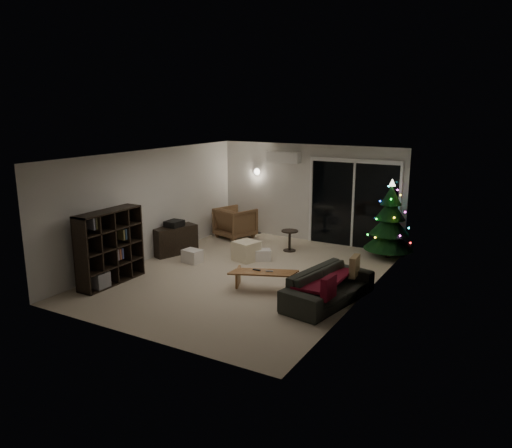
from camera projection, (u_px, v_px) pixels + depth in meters
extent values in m
plane|color=beige|center=(245.00, 275.00, 10.38)|extent=(6.50, 6.50, 0.00)
plane|color=white|center=(244.00, 155.00, 9.81)|extent=(6.50, 6.50, 0.00)
cube|color=silver|center=(309.00, 193.00, 12.84)|extent=(5.00, 0.02, 2.50)
cube|color=silver|center=(131.00, 258.00, 7.35)|extent=(5.00, 0.02, 2.50)
cube|color=silver|center=(150.00, 205.00, 11.30)|extent=(0.02, 6.50, 2.50)
cube|color=silver|center=(364.00, 232.00, 8.89)|extent=(0.02, 6.50, 2.50)
cube|color=black|center=(353.00, 205.00, 12.30)|extent=(2.20, 0.02, 2.10)
cube|color=white|center=(283.00, 157.00, 12.87)|extent=(0.90, 0.22, 0.28)
cube|color=#3F3833|center=(358.00, 243.00, 12.99)|extent=(2.60, 1.00, 0.10)
cube|color=white|center=(364.00, 220.00, 13.20)|extent=(2.20, 0.06, 1.00)
cube|color=black|center=(175.00, 240.00, 11.84)|extent=(0.73, 1.14, 0.67)
cube|color=black|center=(174.00, 224.00, 11.74)|extent=(0.34, 0.40, 0.14)
imported|color=brown|center=(235.00, 223.00, 13.29)|extent=(1.10, 1.12, 0.82)
cube|color=beige|center=(246.00, 251.00, 11.36)|extent=(0.60, 0.60, 0.44)
cube|color=white|center=(192.00, 256.00, 11.22)|extent=(0.45, 0.36, 0.29)
cube|color=white|center=(263.00, 255.00, 11.38)|extent=(0.45, 0.43, 0.25)
cylinder|color=black|center=(290.00, 241.00, 12.09)|extent=(0.53, 0.53, 0.51)
cylinder|color=black|center=(257.00, 202.00, 13.70)|extent=(0.28, 0.28, 1.73)
imported|color=black|center=(329.00, 287.00, 8.91)|extent=(1.14, 2.12, 0.59)
cube|color=#43050B|center=(324.00, 279.00, 8.93)|extent=(0.63, 1.45, 0.05)
cube|color=#826E54|center=(355.00, 266.00, 9.28)|extent=(0.15, 0.40, 0.39)
cube|color=#43050B|center=(329.00, 288.00, 8.18)|extent=(0.14, 0.39, 0.39)
cube|color=black|center=(257.00, 270.00, 9.52)|extent=(0.15, 0.04, 0.02)
cube|color=slate|center=(269.00, 271.00, 9.44)|extent=(0.15, 0.09, 0.02)
cone|color=black|center=(390.00, 219.00, 11.41)|extent=(1.33, 1.33, 1.84)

